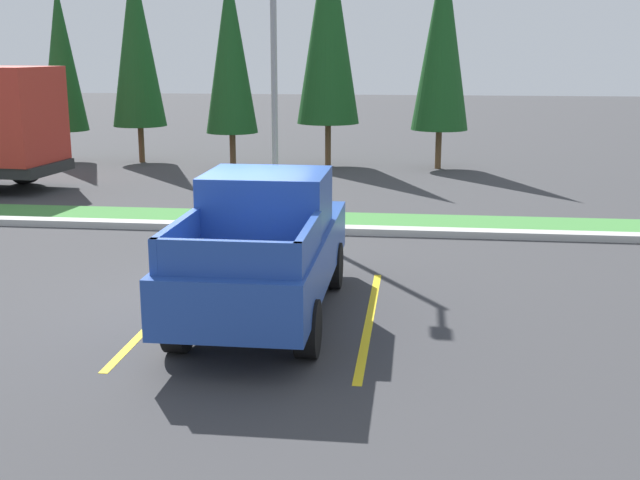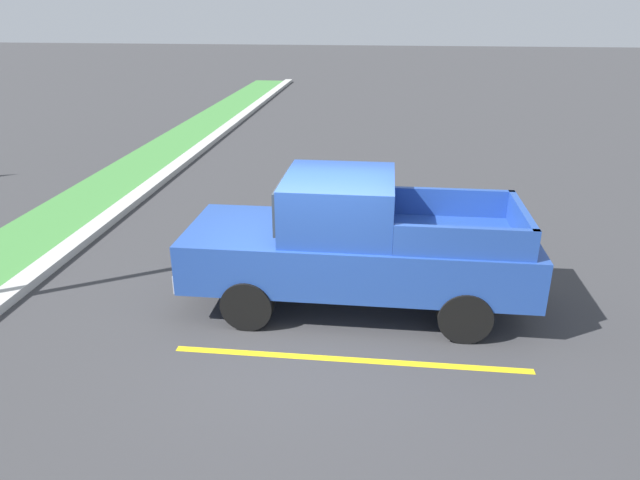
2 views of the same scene
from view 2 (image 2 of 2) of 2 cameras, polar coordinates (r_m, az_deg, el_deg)
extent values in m
plane|color=#38383A|center=(8.66, -0.69, -8.55)|extent=(120.00, 120.00, 0.00)
cube|color=yellow|center=(7.96, 2.97, -11.64)|extent=(0.12, 4.80, 0.01)
cube|color=yellow|center=(10.67, 4.08, -2.34)|extent=(0.12, 4.80, 0.01)
cylinder|color=black|center=(8.56, -7.12, -6.23)|extent=(0.28, 0.76, 0.76)
cylinder|color=black|center=(10.05, -4.94, -1.63)|extent=(0.28, 0.76, 0.76)
cylinder|color=black|center=(8.44, 14.01, -7.21)|extent=(0.28, 0.76, 0.76)
cylinder|color=black|center=(9.95, 12.88, -2.40)|extent=(0.28, 0.76, 0.76)
cube|color=#23479E|center=(8.90, 3.74, -1.35)|extent=(1.92, 5.21, 0.76)
cube|color=#23479E|center=(8.62, 1.88, 3.61)|extent=(1.77, 1.61, 0.84)
cube|color=#2D3842|center=(8.71, -3.51, 4.11)|extent=(1.62, 0.07, 0.63)
cube|color=#23479E|center=(7.95, 14.02, -0.27)|extent=(0.11, 1.90, 0.44)
cube|color=#23479E|center=(9.54, 12.85, 3.63)|extent=(0.11, 1.90, 0.44)
cube|color=#23479E|center=(8.90, 19.13, 1.58)|extent=(1.80, 0.11, 0.44)
cube|color=silver|center=(9.44, -11.95, -1.97)|extent=(1.81, 0.17, 0.28)
camera|label=1|loc=(14.94, 54.18, 11.04)|focal=45.08mm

